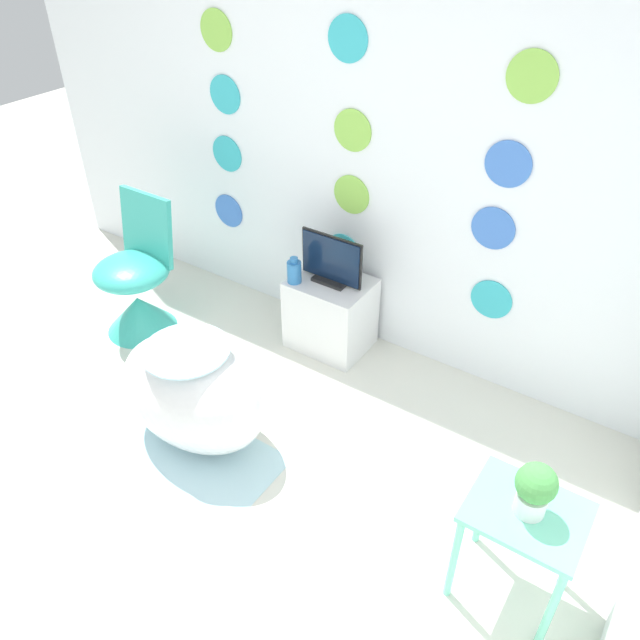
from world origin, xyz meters
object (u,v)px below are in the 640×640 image
Objects in this scene: chair at (137,291)px; vase at (294,271)px; bathtub at (193,393)px; potted_plant_left at (535,488)px; tv at (331,262)px.

vase is at bearing 23.99° from chair.
potted_plant_left is at bearing 2.04° from bathtub.
chair is at bearing 151.92° from bathtub.
chair is at bearing -154.24° from tv.
chair is (-0.95, 0.50, -0.02)m from bathtub.
potted_plant_left is (1.67, -0.86, 0.11)m from vase.
tv reaches higher than bathtub.
bathtub is 0.94m from vase.
potted_plant_left is (1.50, -0.98, 0.05)m from tv.
chair reaches higher than vase.
tv is (1.10, 0.53, 0.31)m from chair.
potted_plant_left is at bearing -27.08° from vase.
tv is at bearing 81.58° from bathtub.
bathtub is 0.95× the size of chair.
tv is at bearing 25.76° from chair.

